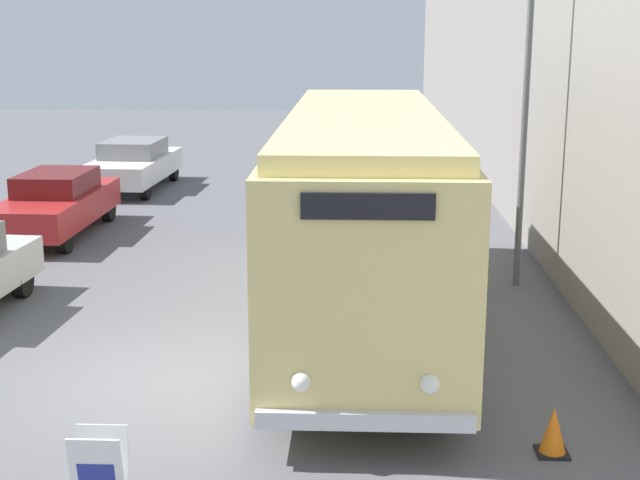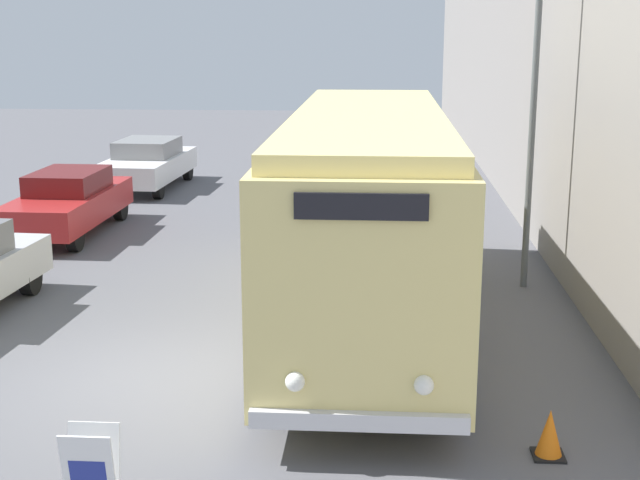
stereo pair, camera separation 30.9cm
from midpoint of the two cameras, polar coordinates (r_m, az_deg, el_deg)
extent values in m
plane|color=#56565B|center=(12.67, -12.17, -8.80)|extent=(80.00, 80.00, 0.00)
cube|color=gray|center=(21.71, 12.47, 8.95)|extent=(0.30, 60.00, 6.26)
cylinder|color=black|center=(11.32, -3.62, -8.81)|extent=(0.28, 0.90, 0.90)
cylinder|color=black|center=(11.32, 7.71, -8.92)|extent=(0.28, 0.90, 0.90)
cylinder|color=black|center=(18.39, -1.24, 0.02)|extent=(0.28, 0.90, 0.90)
cylinder|color=black|center=(18.38, 5.64, -0.05)|extent=(0.28, 0.90, 0.90)
cube|color=#E5D17F|center=(14.43, 2.19, 1.82)|extent=(2.53, 10.23, 2.74)
cube|color=#F3DD87|center=(14.20, 2.24, 7.73)|extent=(2.33, 9.82, 0.24)
cube|color=silver|center=(9.88, 1.99, -11.50)|extent=(2.40, 0.12, 0.20)
sphere|color=white|center=(9.76, -2.12, -9.06)|extent=(0.22, 0.22, 0.22)
sphere|color=white|center=(9.76, 6.15, -9.15)|extent=(0.22, 0.22, 0.22)
cube|color=black|center=(9.17, 2.11, 2.17)|extent=(1.39, 0.06, 0.28)
cube|color=white|center=(9.25, -15.03, -14.58)|extent=(0.52, 0.19, 0.93)
cube|color=white|center=(9.39, -14.73, -14.12)|extent=(0.52, 0.19, 0.93)
cube|color=navy|center=(9.23, -15.06, -14.50)|extent=(0.37, 0.06, 0.32)
cylinder|color=#595E60|center=(16.57, 12.45, 7.72)|extent=(0.12, 0.12, 6.32)
cylinder|color=black|center=(16.90, -19.03, -2.42)|extent=(0.22, 0.63, 0.63)
cylinder|color=black|center=(19.86, -16.47, 0.13)|extent=(0.22, 0.67, 0.67)
cylinder|color=black|center=(23.32, -17.20, 2.02)|extent=(0.22, 0.67, 0.67)
cylinder|color=black|center=(22.85, -13.78, 2.01)|extent=(0.22, 0.67, 0.67)
cube|color=#A52323|center=(21.52, -16.92, 2.00)|extent=(1.79, 4.66, 0.66)
cube|color=#5B1313|center=(21.53, -16.92, 3.55)|extent=(1.49, 2.11, 0.48)
cylinder|color=black|center=(25.94, -14.89, 3.29)|extent=(0.22, 0.67, 0.67)
cylinder|color=black|center=(25.44, -11.48, 3.28)|extent=(0.22, 0.67, 0.67)
cylinder|color=black|center=(28.96, -12.76, 4.45)|extent=(0.22, 0.67, 0.67)
cylinder|color=black|center=(28.52, -9.67, 4.45)|extent=(0.22, 0.67, 0.67)
cube|color=silver|center=(27.15, -12.19, 4.56)|extent=(2.07, 4.72, 0.63)
cube|color=gray|center=(27.18, -12.18, 5.77)|extent=(1.68, 2.16, 0.49)
cube|color=black|center=(10.74, 13.81, -13.06)|extent=(0.36, 0.36, 0.03)
cone|color=orange|center=(10.61, 13.90, -11.69)|extent=(0.30, 0.30, 0.54)
camera|label=1|loc=(0.15, -90.74, -0.18)|focal=50.00mm
camera|label=2|loc=(0.15, 89.26, 0.18)|focal=50.00mm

